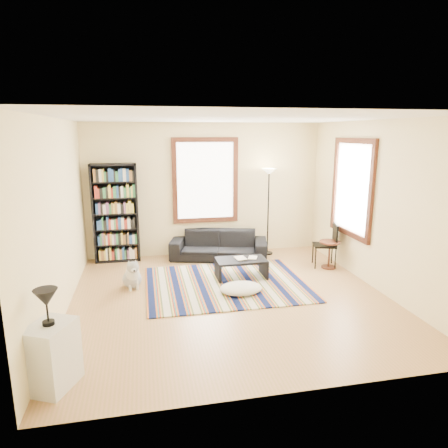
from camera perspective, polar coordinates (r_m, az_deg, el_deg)
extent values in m
cube|color=tan|center=(6.57, 0.89, -10.79)|extent=(5.00, 5.00, 0.10)
cube|color=white|center=(6.02, 0.99, 15.37)|extent=(5.00, 5.00, 0.10)
cube|color=#FEEAAB|center=(8.61, -2.75, 4.95)|extent=(5.00, 0.10, 2.80)
cube|color=#FEEAAB|center=(3.76, 9.41, -5.74)|extent=(5.00, 0.10, 2.80)
cube|color=#FEEAAB|center=(6.12, -23.07, 0.64)|extent=(0.10, 5.00, 2.80)
cube|color=#FEEAAB|center=(7.12, 21.41, 2.39)|extent=(0.10, 5.00, 2.80)
cube|color=white|center=(8.50, -2.68, 6.21)|extent=(1.20, 0.06, 1.60)
cube|color=white|center=(7.73, 17.84, 4.93)|extent=(0.06, 1.20, 1.60)
cube|color=#0C143D|center=(7.07, 0.28, -8.52)|extent=(2.76, 2.20, 0.02)
imported|color=black|center=(8.39, -0.74, -3.00)|extent=(2.13, 1.28, 0.58)
cube|color=black|center=(8.36, -15.22, 1.49)|extent=(0.90, 0.30, 2.00)
cube|color=black|center=(7.30, 2.46, -6.38)|extent=(0.95, 0.59, 0.36)
imported|color=beige|center=(7.22, 1.70, -5.00)|extent=(0.27, 0.21, 0.02)
imported|color=beige|center=(7.32, 3.52, -4.78)|extent=(0.22, 0.25, 0.02)
ellipsoid|color=white|center=(6.67, 2.43, -9.16)|extent=(0.71, 0.54, 0.18)
cylinder|color=#4E2513|center=(8.07, 14.79, -4.25)|extent=(0.41, 0.41, 0.54)
cube|color=black|center=(8.10, 14.16, -2.96)|extent=(0.51, 0.50, 0.86)
cube|color=silver|center=(4.68, -23.35, -16.90)|extent=(0.55, 0.61, 0.70)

